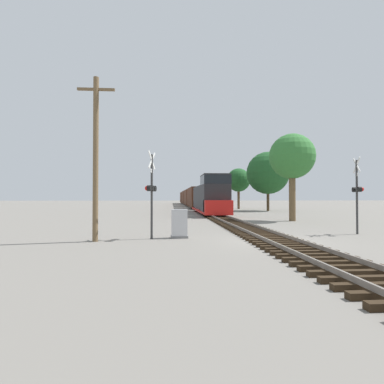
% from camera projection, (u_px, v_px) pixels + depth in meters
% --- Properties ---
extents(ground_plane, '(400.00, 400.00, 0.00)m').
position_uv_depth(ground_plane, '(274.00, 242.00, 14.38)').
color(ground_plane, slate).
extents(rail_track_bed, '(2.60, 160.00, 0.31)m').
position_uv_depth(rail_track_bed, '(274.00, 239.00, 14.38)').
color(rail_track_bed, black).
rests_on(rail_track_bed, ground).
extents(freight_train, '(2.96, 85.36, 4.70)m').
position_uv_depth(freight_train, '(191.00, 198.00, 72.56)').
color(freight_train, '#232326').
rests_on(freight_train, ground).
extents(crossing_signal_near, '(0.57, 1.01, 4.52)m').
position_uv_depth(crossing_signal_near, '(151.00, 190.00, 15.43)').
color(crossing_signal_near, '#333333').
rests_on(crossing_signal_near, ground).
extents(crossing_signal_far, '(0.47, 1.02, 4.48)m').
position_uv_depth(crossing_signal_far, '(357.00, 191.00, 17.41)').
color(crossing_signal_far, '#333333').
rests_on(crossing_signal_far, ground).
extents(relay_cabinet, '(0.92, 0.53, 1.51)m').
position_uv_depth(relay_cabinet, '(179.00, 224.00, 15.76)').
color(relay_cabinet, slate).
rests_on(relay_cabinet, ground).
extents(utility_pole, '(1.80, 0.26, 8.02)m').
position_uv_depth(utility_pole, '(96.00, 156.00, 14.55)').
color(utility_pole, brown).
rests_on(utility_pole, ground).
extents(tree_far_right, '(4.11, 4.11, 7.95)m').
position_uv_depth(tree_far_right, '(292.00, 157.00, 27.24)').
color(tree_far_right, brown).
rests_on(tree_far_right, ground).
extents(tree_mid_background, '(6.76, 6.76, 9.45)m').
position_uv_depth(tree_mid_background, '(268.00, 173.00, 47.79)').
color(tree_mid_background, '#473521').
rests_on(tree_mid_background, ground).
extents(tree_deep_background, '(4.39, 4.39, 7.62)m').
position_uv_depth(tree_deep_background, '(239.00, 180.00, 56.15)').
color(tree_deep_background, brown).
rests_on(tree_deep_background, ground).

